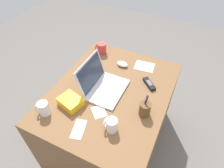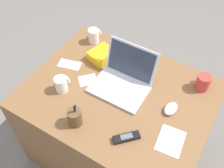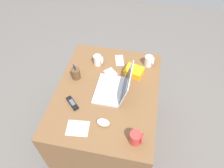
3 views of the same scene
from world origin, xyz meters
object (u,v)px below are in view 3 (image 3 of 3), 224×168
object	(u,v)px
cordless_phone	(72,103)
snack_bag	(134,71)
laptop	(114,88)
coffee_mug_white	(136,138)
coffee_mug_tall	(149,61)
coffee_mug_spare	(98,60)
pen_holder	(76,73)
computer_mouse	(103,122)

from	to	relation	value
cordless_phone	snack_bag	distance (m)	0.64
laptop	coffee_mug_white	bearing A→B (deg)	29.00
coffee_mug_white	cordless_phone	xyz separation A→B (m)	(-0.23, -0.55, -0.04)
laptop	coffee_mug_tall	xyz separation A→B (m)	(-0.39, 0.26, 0.00)
coffee_mug_white	coffee_mug_tall	size ratio (longest dim) A/B	1.00
coffee_mug_white	snack_bag	world-z (taller)	coffee_mug_white
coffee_mug_spare	pen_holder	xyz separation A→B (m)	(0.21, -0.15, 0.00)
coffee_mug_white	snack_bag	bearing A→B (deg)	-171.58
computer_mouse	cordless_phone	distance (m)	0.32
computer_mouse	pen_holder	xyz separation A→B (m)	(-0.42, -0.35, 0.04)
coffee_mug_white	coffee_mug_spare	xyz separation A→B (m)	(-0.73, -0.46, -0.00)
coffee_mug_white	cordless_phone	bearing A→B (deg)	-112.17
computer_mouse	coffee_mug_white	bearing A→B (deg)	76.71
coffee_mug_white	cordless_phone	size ratio (longest dim) A/B	0.77
coffee_mug_spare	cordless_phone	size ratio (longest dim) A/B	0.75
computer_mouse	coffee_mug_white	size ratio (longest dim) A/B	0.98
pen_holder	snack_bag	world-z (taller)	pen_holder
laptop	pen_holder	size ratio (longest dim) A/B	1.90
coffee_mug_tall	snack_bag	size ratio (longest dim) A/B	0.65
coffee_mug_white	coffee_mug_tall	distance (m)	0.82
laptop	snack_bag	bearing A→B (deg)	150.44
computer_mouse	snack_bag	bearing A→B (deg)	171.10
coffee_mug_tall	coffee_mug_spare	xyz separation A→B (m)	(0.08, -0.48, -0.00)
computer_mouse	coffee_mug_spare	distance (m)	0.67
pen_holder	cordless_phone	bearing A→B (deg)	11.18
laptop	computer_mouse	world-z (taller)	laptop
coffee_mug_tall	laptop	bearing A→B (deg)	-34.06
coffee_mug_tall	snack_bag	distance (m)	0.19
laptop	cordless_phone	distance (m)	0.38
coffee_mug_white	coffee_mug_tall	world-z (taller)	same
coffee_mug_tall	pen_holder	xyz separation A→B (m)	(0.30, -0.64, 0.00)
computer_mouse	pen_holder	bearing A→B (deg)	-133.62
coffee_mug_tall	pen_holder	world-z (taller)	pen_holder
laptop	snack_bag	distance (m)	0.28
cordless_phone	snack_bag	world-z (taller)	snack_bag
coffee_mug_tall	cordless_phone	world-z (taller)	coffee_mug_tall
coffee_mug_white	snack_bag	xyz separation A→B (m)	(-0.67, -0.10, -0.02)
pen_holder	snack_bag	distance (m)	0.54
laptop	coffee_mug_tall	size ratio (longest dim) A/B	3.23
computer_mouse	cordless_phone	xyz separation A→B (m)	(-0.13, -0.29, -0.01)
coffee_mug_white	computer_mouse	bearing A→B (deg)	-110.07
coffee_mug_tall	coffee_mug_spare	size ratio (longest dim) A/B	1.03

